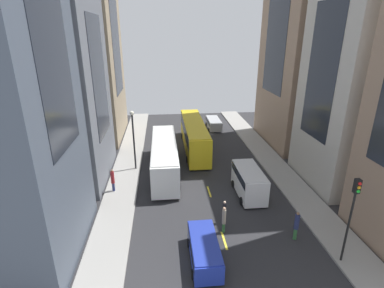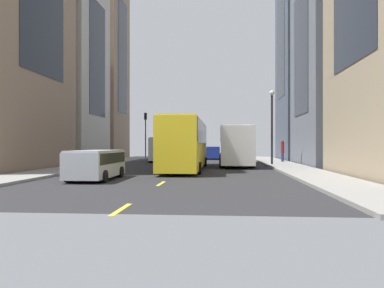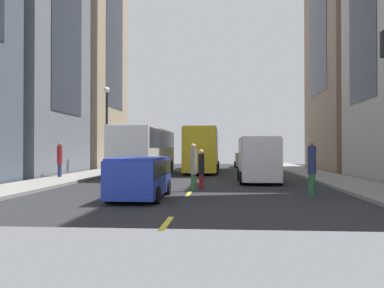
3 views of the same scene
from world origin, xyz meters
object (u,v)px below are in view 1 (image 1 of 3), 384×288
Objects in this scene: pedestrian_crossing_near at (224,211)px; pedestrian_crossing_mid at (113,180)px; car_silver_0 at (214,123)px; traffic_light_near_corner at (353,206)px; pedestrian_walking_far at (224,219)px; delivery_van_white at (249,180)px; car_blue_1 at (204,249)px; streetcar_yellow at (194,133)px; city_bus_white at (164,154)px; pedestrian_waiting_curb at (296,225)px.

pedestrian_crossing_mid is at bearing 11.13° from pedestrian_crossing_near.
car_silver_0 is 0.81× the size of traffic_light_near_corner.
pedestrian_walking_far is at bearing -98.07° from car_silver_0.
delivery_van_white reaches higher than pedestrian_walking_far.
car_blue_1 is at bearing 173.39° from traffic_light_near_corner.
pedestrian_crossing_near is (2.14, 4.00, 0.07)m from car_blue_1.
streetcar_yellow is 19.91m from car_blue_1.
car_blue_1 is (-1.49, -19.82, -1.19)m from streetcar_yellow.
pedestrian_crossing_mid is 0.37× the size of traffic_light_near_corner.
pedestrian_crossing_near is 0.32× the size of traffic_light_near_corner.
city_bus_white is 0.92× the size of streetcar_yellow.
city_bus_white is at bearing 99.81° from car_blue_1.
pedestrian_crossing_mid is at bearing 171.89° from delivery_van_white.
car_blue_1 is at bearing 104.16° from pedestrian_crossing_near.
city_bus_white is 2.11× the size of traffic_light_near_corner.
pedestrian_crossing_near is 0.88× the size of pedestrian_walking_far.
streetcar_yellow is 9.27m from car_silver_0.
traffic_light_near_corner reaches higher than pedestrian_crossing_near.
delivery_van_white is 20.25m from car_silver_0.
pedestrian_waiting_curb is at bearing 152.06° from pedestrian_walking_far.
pedestrian_waiting_curb reaches higher than pedestrian_crossing_near.
city_bus_white is 18.50m from traffic_light_near_corner.
city_bus_white is at bearing 143.03° from delivery_van_white.
pedestrian_crossing_mid reaches higher than car_silver_0.
traffic_light_near_corner is at bearing -174.60° from pedestrian_crossing_near.
traffic_light_near_corner is at bearing -70.58° from streetcar_yellow.
traffic_light_near_corner is (6.70, -5.03, 3.22)m from pedestrian_crossing_near.
pedestrian_crossing_near is at bearing -97.80° from car_silver_0.
traffic_light_near_corner is at bearing -83.36° from car_silver_0.
car_blue_1 is 2.43× the size of pedestrian_crossing_near.
pedestrian_waiting_curb is at bearing 149.42° from pedestrian_crossing_mid.
delivery_van_white is at bearing 56.61° from car_blue_1.
delivery_van_white is at bearing -72.79° from streetcar_yellow.
traffic_light_near_corner is (2.02, -2.51, 3.03)m from pedestrian_waiting_curb.
pedestrian_crossing_mid is 11.33m from pedestrian_walking_far.
streetcar_yellow reaches higher than car_silver_0.
traffic_light_near_corner reaches higher than city_bus_white.
pedestrian_crossing_mid is 1.15× the size of pedestrian_crossing_near.
traffic_light_near_corner is at bearing 145.99° from pedestrian_crossing_mid.
pedestrian_waiting_curb is (4.68, -2.52, 0.19)m from pedestrian_crossing_near.
streetcar_yellow is at bearing 109.42° from traffic_light_near_corner.
city_bus_white is at bearing -118.11° from car_silver_0.
pedestrian_crossing_mid is at bearing -130.35° from streetcar_yellow.
car_blue_1 is 2.04× the size of pedestrian_waiting_curb.
traffic_light_near_corner reaches higher than car_blue_1.
car_blue_1 is 12.01m from pedestrian_crossing_mid.
pedestrian_crossing_near is at bearing 143.09° from traffic_light_near_corner.
pedestrian_waiting_curb is (5.33, -18.33, -0.92)m from streetcar_yellow.
city_bus_white reaches higher than pedestrian_crossing_mid.
pedestrian_crossing_near is (-3.05, -3.87, -0.50)m from delivery_van_white.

